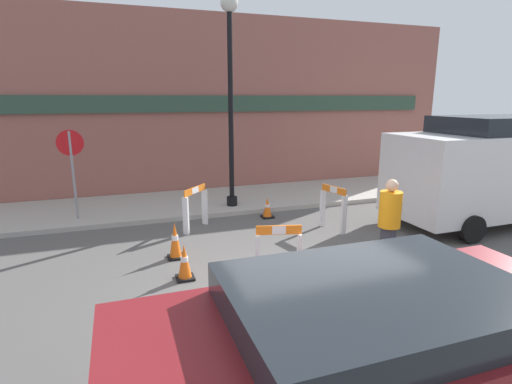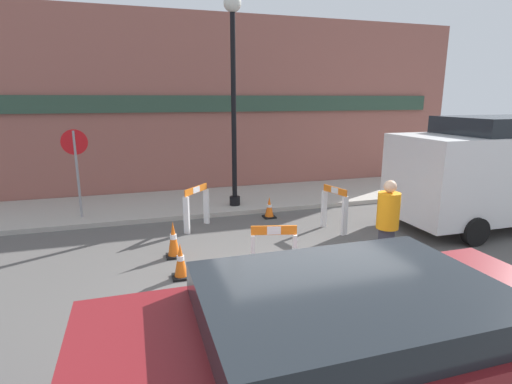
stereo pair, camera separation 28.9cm
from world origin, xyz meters
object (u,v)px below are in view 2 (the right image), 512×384
at_px(stop_sign, 76,159).
at_px(person_pedestrian, 435,155).
at_px(streetlamp_post, 233,75).
at_px(work_van, 500,168).
at_px(person_worker, 387,223).
at_px(parked_car_1, 345,370).

xyz_separation_m(stop_sign, person_pedestrian, (11.23, 0.96, -0.50)).
bearing_deg(streetlamp_post, work_van, -29.38).
height_order(person_worker, person_pedestrian, person_pedestrian).
xyz_separation_m(streetlamp_post, work_van, (5.61, -3.16, -2.15)).
bearing_deg(stop_sign, streetlamp_post, 179.80).
height_order(person_pedestrian, work_van, work_van).
height_order(streetlamp_post, person_pedestrian, streetlamp_post).
relative_size(parked_car_1, work_van, 0.78).
distance_m(person_pedestrian, parked_car_1, 12.27).
distance_m(parked_car_1, work_van, 8.24).
height_order(stop_sign, work_van, work_van).
bearing_deg(person_pedestrian, stop_sign, 28.94).
bearing_deg(work_van, person_worker, -160.37).
bearing_deg(parked_car_1, streetlamp_post, 81.91).
bearing_deg(person_worker, streetlamp_post, -23.42).
xyz_separation_m(stop_sign, person_worker, (5.45, -4.62, -0.70)).
distance_m(stop_sign, person_worker, 7.18).
relative_size(person_worker, work_van, 0.32).
bearing_deg(person_pedestrian, parked_car_1, 70.39).
height_order(streetlamp_post, work_van, streetlamp_post).
relative_size(streetlamp_post, parked_car_1, 1.35).
relative_size(streetlamp_post, person_pedestrian, 3.11).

